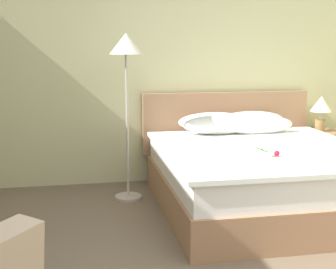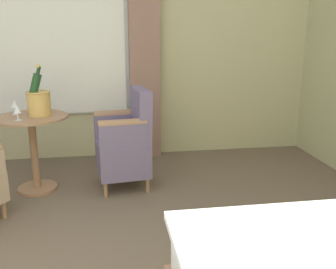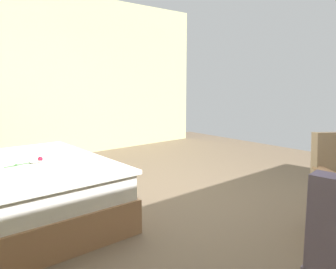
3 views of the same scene
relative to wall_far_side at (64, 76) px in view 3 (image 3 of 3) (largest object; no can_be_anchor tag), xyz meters
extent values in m
plane|color=brown|center=(-3.32, 0.00, -1.54)|extent=(8.03, 8.03, 0.00)
cube|color=#C2C28A|center=(0.00, 0.00, 0.00)|extent=(0.12, 6.29, 3.09)
cylinder|color=#2D6628|center=(-2.83, 1.65, -0.90)|extent=(0.07, 0.36, 0.01)
sphere|color=red|center=(-2.80, 1.47, -0.88)|extent=(0.05, 0.05, 0.05)
ellipsoid|color=#33702D|center=(-2.83, 1.71, -0.90)|extent=(0.05, 0.05, 0.01)
cube|color=white|center=(-2.82, 1.52, -0.90)|extent=(0.10, 0.12, 0.00)
cube|color=slate|center=(-5.37, 0.72, -0.97)|extent=(0.14, 0.45, 0.23)
cylinder|color=#9F7251|center=(-5.37, 0.72, -0.85)|extent=(0.14, 0.45, 0.09)
cylinder|color=#9F7251|center=(-4.68, -0.55, -1.47)|extent=(0.04, 0.04, 0.15)
cube|color=tan|center=(-4.88, -0.42, -1.04)|extent=(0.45, 0.35, 0.19)
cylinder|color=#9F7251|center=(-4.88, -0.42, -0.95)|extent=(0.45, 0.35, 0.09)
camera|label=1|loc=(-4.46, -2.22, 0.02)|focal=50.00mm
camera|label=2|loc=(-2.04, 0.62, -0.05)|focal=40.00mm
camera|label=3|loc=(-6.12, 2.57, -0.11)|focal=35.00mm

